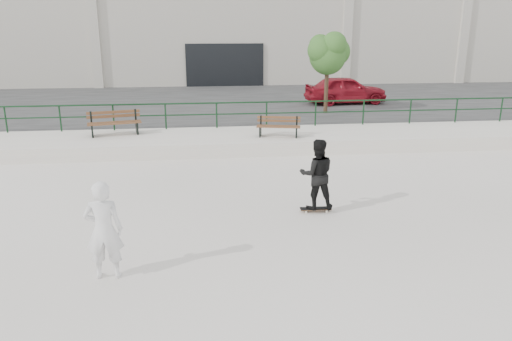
{
  "coord_description": "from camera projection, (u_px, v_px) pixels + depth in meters",
  "views": [
    {
      "loc": [
        -1.6,
        -8.81,
        4.63
      ],
      "look_at": [
        -0.4,
        2.0,
        1.34
      ],
      "focal_mm": 35.0,
      "sensor_mm": 36.0,
      "label": 1
    }
  ],
  "objects": [
    {
      "name": "parking_strip",
      "position": [
        231.0,
        105.0,
        26.94
      ],
      "size": [
        60.0,
        14.0,
        0.5
      ],
      "primitive_type": "cube",
      "color": "#303030",
      "rests_on": "ground"
    },
    {
      "name": "ledge",
      "position": [
        245.0,
        141.0,
        18.86
      ],
      "size": [
        30.0,
        3.0,
        0.5
      ],
      "primitive_type": "cube",
      "color": "silver",
      "rests_on": "ground"
    },
    {
      "name": "standing_skater",
      "position": [
        317.0,
        174.0,
        12.29
      ],
      "size": [
        0.91,
        0.73,
        1.78
      ],
      "primitive_type": "imported",
      "rotation": [
        0.0,
        0.0,
        3.08
      ],
      "color": "black",
      "rests_on": "skateboard"
    },
    {
      "name": "seated_skater",
      "position": [
        104.0,
        230.0,
        9.11
      ],
      "size": [
        0.7,
        0.47,
        1.89
      ],
      "primitive_type": "imported",
      "rotation": [
        0.0,
        0.0,
        3.16
      ],
      "color": "white",
      "rests_on": "ground"
    },
    {
      "name": "ground",
      "position": [
        287.0,
        263.0,
        9.89
      ],
      "size": [
        120.0,
        120.0,
        0.0
      ],
      "primitive_type": "plane",
      "color": "#BCB5AC",
      "rests_on": "ground"
    },
    {
      "name": "tree",
      "position": [
        328.0,
        52.0,
        22.4
      ],
      "size": [
        2.06,
        1.83,
        3.66
      ],
      "color": "#4A3325",
      "rests_on": "parking_strip"
    },
    {
      "name": "bench_left",
      "position": [
        114.0,
        123.0,
        18.61
      ],
      "size": [
        2.01,
        0.95,
        0.89
      ],
      "rotation": [
        0.0,
        0.0,
        0.21
      ],
      "color": "brown",
      "rests_on": "ledge"
    },
    {
      "name": "bench_right",
      "position": [
        278.0,
        127.0,
        18.37
      ],
      "size": [
        1.66,
        0.79,
        0.74
      ],
      "rotation": [
        0.0,
        0.0,
        -0.21
      ],
      "color": "brown",
      "rests_on": "ledge"
    },
    {
      "name": "railing",
      "position": [
        242.0,
        109.0,
        19.81
      ],
      "size": [
        28.0,
        0.06,
        1.03
      ],
      "color": "#14371C",
      "rests_on": "ledge"
    },
    {
      "name": "skateboard",
      "position": [
        316.0,
        209.0,
        12.56
      ],
      "size": [
        0.78,
        0.22,
        0.09
      ],
      "rotation": [
        0.0,
        0.0,
        -0.01
      ],
      "color": "black",
      "rests_on": "ground"
    },
    {
      "name": "commercial_building",
      "position": [
        219.0,
        21.0,
        39.01
      ],
      "size": [
        44.2,
        16.33,
        8.0
      ],
      "color": "beige",
      "rests_on": "ground"
    },
    {
      "name": "red_car",
      "position": [
        346.0,
        90.0,
        25.57
      ],
      "size": [
        4.26,
        2.0,
        1.41
      ],
      "primitive_type": "imported",
      "rotation": [
        0.0,
        0.0,
        1.65
      ],
      "color": "maroon",
      "rests_on": "parking_strip"
    }
  ]
}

